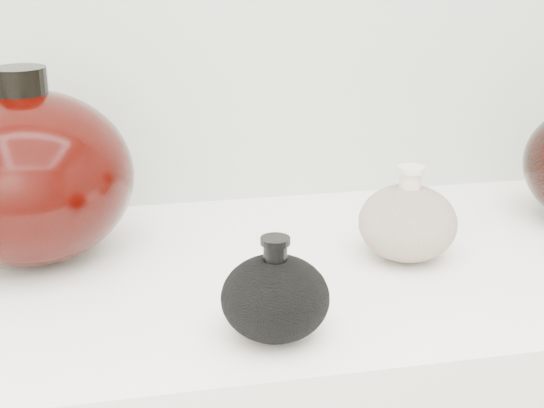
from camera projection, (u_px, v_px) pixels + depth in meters
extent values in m
cube|color=white|center=(298.00, 274.00, 0.93)|extent=(1.20, 0.50, 0.03)
ellipsoid|color=black|center=(275.00, 298.00, 0.75)|extent=(0.11, 0.11, 0.08)
cylinder|color=black|center=(275.00, 253.00, 0.73)|extent=(0.02, 0.02, 0.03)
cylinder|color=black|center=(275.00, 241.00, 0.73)|extent=(0.03, 0.03, 0.01)
ellipsoid|color=beige|center=(408.00, 223.00, 0.93)|extent=(0.12, 0.12, 0.09)
cylinder|color=beige|center=(410.00, 181.00, 0.91)|extent=(0.03, 0.03, 0.03)
cylinder|color=beige|center=(411.00, 169.00, 0.91)|extent=(0.03, 0.03, 0.01)
ellipsoid|color=black|center=(30.00, 177.00, 0.91)|extent=(0.33, 0.33, 0.21)
cylinder|color=black|center=(20.00, 84.00, 0.87)|extent=(0.08, 0.08, 0.04)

